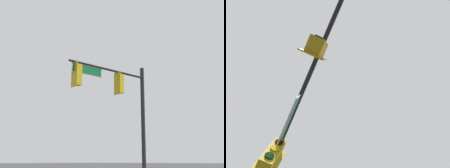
% 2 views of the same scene
% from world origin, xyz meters
% --- Properties ---
extents(signal_pole_near, '(5.34, 1.02, 7.02)m').
position_xyz_m(signal_pole_near, '(-5.18, -7.57, 4.79)').
color(signal_pole_near, black).
rests_on(signal_pole_near, ground_plane).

